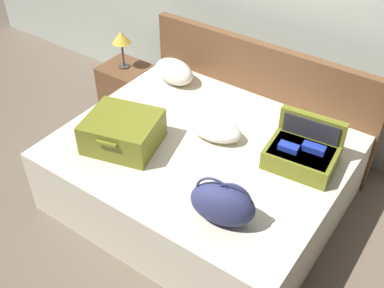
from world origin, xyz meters
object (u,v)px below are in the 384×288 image
Objects in this scene: hard_case_medium at (303,152)px; pillow_center_head at (216,130)px; pillow_near_headboard at (174,72)px; duffel_bag at (223,204)px; table_lamp at (121,39)px; nightstand at (127,90)px; hard_case_large at (123,132)px; bed at (201,173)px.

pillow_center_head is at bearing -176.63° from hard_case_medium.
pillow_center_head is (0.75, -0.47, -0.03)m from pillow_near_headboard.
duffel_bag is at bearing -108.06° from hard_case_medium.
hard_case_medium reaches higher than table_lamp.
table_lamp is at bearing 148.06° from duffel_bag.
table_lamp is at bearing 180.00° from nightstand.
pillow_near_headboard reaches higher than nightstand.
hard_case_large is 1.36× the size of duffel_bag.
hard_case_medium is at bearing -10.14° from table_lamp.
pillow_near_headboard is at bearing 136.99° from duffel_bag.
pillow_center_head is (0.52, 0.47, -0.05)m from hard_case_large.
hard_case_large is at bearing -48.21° from table_lamp.
table_lamp reaches higher than hard_case_large.
duffel_bag is 0.86× the size of nightstand.
table_lamp is (-1.36, 0.46, 0.17)m from pillow_center_head.
hard_case_medium is at bearing 77.48° from duffel_bag.
hard_case_large is at bearing -48.21° from nightstand.
hard_case_medium is (0.70, 0.25, 0.39)m from bed.
bed is at bearing -24.62° from nightstand.
hard_case_large is 1.21× the size of hard_case_medium.
table_lamp is at bearing 161.09° from pillow_center_head.
duffel_bag is at bearing -46.20° from bed.
bed reaches higher than nightstand.
pillow_center_head is 0.78× the size of nightstand.
hard_case_large is 1.03m from duffel_bag.
nightstand is (-1.32, 0.61, -0.02)m from bed.
hard_case_medium reaches higher than pillow_near_headboard.
pillow_center_head is 1.11× the size of table_lamp.
nightstand is (-2.02, 0.36, -0.41)m from hard_case_medium.
pillow_near_headboard is at bearing 0.55° from nightstand.
hard_case_medium reaches higher than nightstand.
pillow_center_head reaches higher than nightstand.
hard_case_large is 1.32m from hard_case_medium.
bed is 1.46m from nightstand.
hard_case_large is 1.32m from nightstand.
nightstand is (-0.83, 0.93, -0.43)m from hard_case_large.
hard_case_large is at bearing -76.34° from pillow_near_headboard.
duffel_bag reaches higher than pillow_near_headboard.
duffel_bag is 1.11× the size of pillow_center_head.
pillow_center_head is at bearing -18.91° from table_lamp.
pillow_near_headboard is (-0.72, 0.61, 0.39)m from bed.
bed is 5.66× the size of table_lamp.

